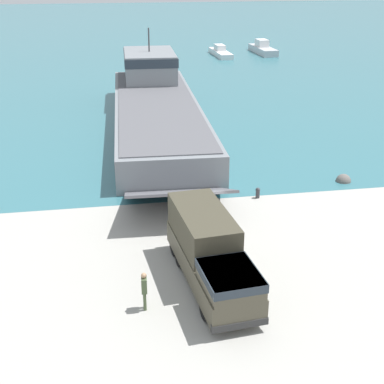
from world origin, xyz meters
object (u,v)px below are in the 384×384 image
military_truck (210,252)px  soldier_on_ramp (144,288)px  landing_craft (155,102)px  moored_boat_a (220,52)px  mooring_bollard (258,192)px  moored_boat_b (263,49)px

military_truck → soldier_on_ramp: 3.66m
landing_craft → military_truck: landing_craft is taller
moored_boat_a → mooring_bollard: bearing=78.1°
military_truck → moored_boat_a: bearing=161.5°
military_truck → mooring_bollard: military_truck is taller
military_truck → mooring_bollard: bearing=145.7°
soldier_on_ramp → moored_boat_b: size_ratio=0.20×
landing_craft → moored_boat_b: landing_craft is taller
landing_craft → moored_boat_b: size_ratio=4.05×
landing_craft → moored_boat_b: 44.13m
military_truck → moored_boat_a: size_ratio=0.96×
soldier_on_ramp → mooring_bollard: 13.53m
soldier_on_ramp → landing_craft: bearing=87.0°
landing_craft → soldier_on_ramp: size_ratio=19.77×
mooring_bollard → landing_craft: bearing=103.7°
moored_boat_b → soldier_on_ramp: bearing=67.5°
landing_craft → mooring_bollard: size_ratio=51.23×
military_truck → moored_boat_b: military_truck is taller
mooring_bollard → moored_boat_a: bearing=80.1°
landing_craft → moored_boat_a: (14.37, 36.93, -1.33)m
military_truck → moored_boat_a: 66.59m
soldier_on_ramp → moored_boat_a: soldier_on_ramp is taller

